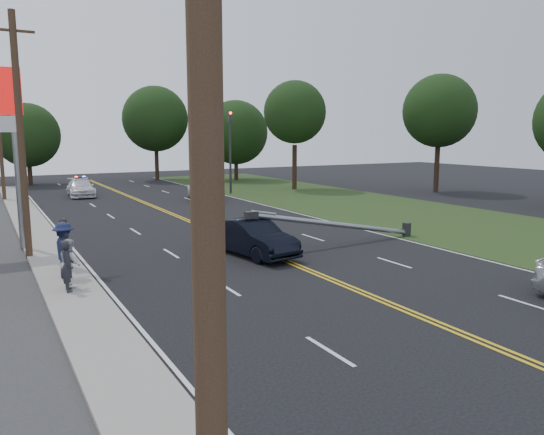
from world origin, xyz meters
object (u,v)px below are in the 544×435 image
traffic_signal (230,145)px  crashed_sedan (253,238)px  emergency_a (204,191)px  bystander_c (64,250)px  utility_pole_near (206,150)px  utility_pole_mid (21,136)px  bystander_b (70,263)px  fallen_streetlight (345,225)px  bystander_a (67,266)px  emergency_b (81,188)px  bystander_d (64,243)px

traffic_signal → crashed_sedan: 24.04m
emergency_a → bystander_c: size_ratio=2.54×
utility_pole_near → crashed_sedan: bearing=62.0°
utility_pole_mid → emergency_a: bearing=47.4°
utility_pole_near → utility_pole_mid: same height
utility_pole_mid → bystander_b: (0.84, -5.61, -4.15)m
fallen_streetlight → utility_pole_near: (-13.39, -16.00, 4.17)m
traffic_signal → utility_pole_near: 41.84m
bystander_a → bystander_b: (0.16, 0.52, -0.03)m
bystander_a → bystander_b: size_ratio=1.04×
traffic_signal → bystander_b: traffic_signal is taller
bystander_b → fallen_streetlight: bearing=-80.6°
crashed_sedan → emergency_b: crashed_sedan is taller
crashed_sedan → bystander_b: (-7.64, -1.58, 0.15)m
bystander_b → traffic_signal: bearing=-33.1°
emergency_a → crashed_sedan: bearing=-89.8°
utility_pole_mid → bystander_b: size_ratio=6.14×
bystander_d → utility_pole_near: bearing=171.9°
utility_pole_near → bystander_b: 15.00m
emergency_b → bystander_a: bearing=-96.2°
emergency_a → bystander_b: size_ratio=3.10×
utility_pole_near → bystander_d: size_ratio=5.08×
fallen_streetlight → bystander_b: size_ratio=5.74×
emergency_a → bystander_b: 24.39m
utility_pole_mid → bystander_c: (0.86, -4.24, -3.97)m
utility_pole_near → crashed_sedan: 18.59m
emergency_b → fallen_streetlight: bearing=-69.8°
utility_pole_near → bystander_b: bearing=86.7°
emergency_b → bystander_d: bystander_d is taller
bystander_d → emergency_b: bearing=-15.2°
crashed_sedan → bystander_c: (-7.62, -0.21, 0.33)m
utility_pole_near → emergency_a: 37.91m
traffic_signal → crashed_sedan: traffic_signal is taller
crashed_sedan → utility_pole_mid: bearing=145.4°
traffic_signal → bystander_b: 29.08m
utility_pole_mid → bystander_c: size_ratio=5.02×
emergency_b → bystander_c: bystander_c is taller
utility_pole_near → bystander_d: (1.03, 16.99, -3.98)m
fallen_streetlight → emergency_a: 19.03m
emergency_b → utility_pole_near: bearing=-93.8°
traffic_signal → utility_pole_near: (-17.50, -38.00, 0.88)m
utility_pole_near → utility_pole_mid: (0.00, 20.00, 0.00)m
fallen_streetlight → bystander_d: bearing=175.4°
emergency_a → emergency_b: emergency_b is taller
fallen_streetlight → bystander_b: fallen_streetlight is taller
emergency_a → utility_pole_near: bearing=-95.6°
bystander_a → bystander_c: (0.18, 1.89, 0.15)m
bystander_d → bystander_b: bearing=171.3°
fallen_streetlight → emergency_a: bearing=88.7°
fallen_streetlight → emergency_a: size_ratio=1.85×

